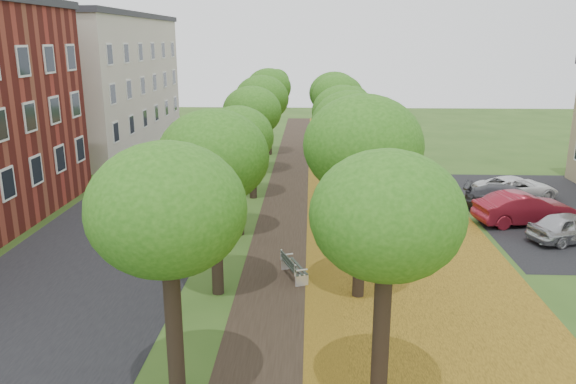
# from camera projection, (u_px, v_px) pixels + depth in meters

# --- Properties ---
(street_asphalt) EXTENTS (8.00, 70.00, 0.01)m
(street_asphalt) POSITION_uv_depth(u_px,v_px,m) (143.00, 213.00, 28.24)
(street_asphalt) COLOR black
(street_asphalt) RESTS_ON ground
(footpath) EXTENTS (3.20, 70.00, 0.01)m
(footpath) POSITION_uv_depth(u_px,v_px,m) (291.00, 215.00, 27.94)
(footpath) COLOR black
(footpath) RESTS_ON ground
(leaf_verge) EXTENTS (7.50, 70.00, 0.01)m
(leaf_verge) POSITION_uv_depth(u_px,v_px,m) (392.00, 216.00, 27.74)
(leaf_verge) COLOR #9C711C
(leaf_verge) RESTS_ON ground
(parking_lot) EXTENTS (9.00, 16.00, 0.01)m
(parking_lot) POSITION_uv_depth(u_px,v_px,m) (558.00, 212.00, 28.37)
(parking_lot) COLOR black
(parking_lot) RESTS_ON ground
(tree_row_west) EXTENTS (3.48, 33.48, 6.21)m
(tree_row_west) POSITION_uv_depth(u_px,v_px,m) (245.00, 121.00, 26.79)
(tree_row_west) COLOR black
(tree_row_west) RESTS_ON ground
(tree_row_east) EXTENTS (3.48, 33.48, 6.21)m
(tree_row_east) POSITION_uv_depth(u_px,v_px,m) (346.00, 121.00, 26.60)
(tree_row_east) COLOR black
(tree_row_east) RESTS_ON ground
(building_cream) EXTENTS (10.30, 20.30, 10.40)m
(building_cream) POSITION_uv_depth(u_px,v_px,m) (86.00, 81.00, 44.59)
(building_cream) COLOR beige
(building_cream) RESTS_ON ground
(bench) EXTENTS (1.08, 1.78, 0.81)m
(bench) POSITION_uv_depth(u_px,v_px,m) (293.00, 267.00, 20.49)
(bench) COLOR #2C3730
(bench) RESTS_ON ground
(car_silver) EXTENTS (4.07, 2.71, 1.29)m
(car_silver) POSITION_uv_depth(u_px,v_px,m) (571.00, 227.00, 24.11)
(car_silver) COLOR #B4B5B9
(car_silver) RESTS_ON ground
(car_red) EXTENTS (4.79, 2.44, 1.50)m
(car_red) POSITION_uv_depth(u_px,v_px,m) (524.00, 209.00, 26.38)
(car_red) COLOR maroon
(car_red) RESTS_ON ground
(car_grey) EXTENTS (4.86, 3.36, 1.31)m
(car_grey) POSITION_uv_depth(u_px,v_px,m) (510.00, 199.00, 28.24)
(car_grey) COLOR #313136
(car_grey) RESTS_ON ground
(car_white) EXTENTS (4.87, 3.20, 1.25)m
(car_white) POSITION_uv_depth(u_px,v_px,m) (516.00, 188.00, 30.52)
(car_white) COLOR white
(car_white) RESTS_ON ground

